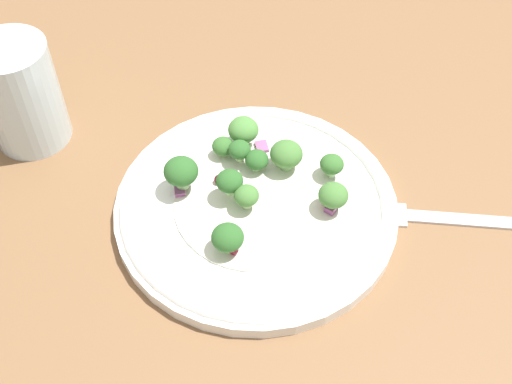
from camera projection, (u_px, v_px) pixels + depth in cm
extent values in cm
cube|color=brown|center=(234.00, 229.00, 56.32)|extent=(180.00, 180.00, 2.00)
cylinder|color=white|center=(256.00, 208.00, 55.77)|extent=(23.86, 23.86, 1.20)
torus|color=white|center=(256.00, 203.00, 55.31)|extent=(22.95, 22.95, 1.00)
cylinder|color=white|center=(256.00, 203.00, 55.23)|extent=(13.84, 13.84, 0.20)
cylinder|color=#9EC684|center=(230.00, 189.00, 54.75)|extent=(0.85, 0.85, 0.85)
ellipsoid|color=#2D6028|center=(230.00, 181.00, 53.97)|extent=(2.27, 2.27, 1.71)
cylinder|color=#ADD18E|center=(223.00, 153.00, 58.53)|extent=(0.73, 0.73, 0.73)
ellipsoid|color=#386B2D|center=(223.00, 146.00, 57.86)|extent=(1.94, 1.94, 1.46)
cylinder|color=#9EC684|center=(247.00, 203.00, 54.31)|extent=(0.78, 0.78, 0.78)
ellipsoid|color=#477A38|center=(246.00, 196.00, 53.59)|extent=(2.08, 2.08, 1.56)
cylinder|color=#9EC684|center=(332.00, 204.00, 54.33)|extent=(0.93, 0.93, 0.93)
ellipsoid|color=#477A38|center=(333.00, 195.00, 53.47)|extent=(2.48, 2.48, 1.86)
cylinder|color=#8EB77A|center=(331.00, 171.00, 56.70)|extent=(0.78, 0.78, 0.78)
ellipsoid|color=#386B2D|center=(332.00, 164.00, 55.99)|extent=(2.07, 2.07, 1.55)
cylinder|color=#8EB77A|center=(183.00, 181.00, 55.56)|extent=(1.09, 1.09, 1.09)
ellipsoid|color=#2D6028|center=(182.00, 170.00, 54.55)|extent=(2.91, 2.91, 2.18)
cylinder|color=#ADD18E|center=(228.00, 246.00, 51.79)|extent=(0.97, 0.97, 0.97)
ellipsoid|color=#2D6028|center=(228.00, 237.00, 50.90)|extent=(2.57, 2.57, 1.93)
cylinder|color=#ADD18E|center=(240.00, 156.00, 57.50)|extent=(0.73, 0.73, 0.73)
ellipsoid|color=#2D6028|center=(240.00, 150.00, 56.82)|extent=(1.96, 1.96, 1.47)
cylinder|color=#ADD18E|center=(257.00, 167.00, 57.32)|extent=(0.77, 0.77, 0.77)
ellipsoid|color=#2D6028|center=(257.00, 160.00, 56.61)|extent=(2.05, 2.05, 1.54)
cylinder|color=#8EB77A|center=(286.00, 164.00, 57.34)|extent=(1.06, 1.06, 1.06)
ellipsoid|color=#477A38|center=(286.00, 154.00, 56.36)|extent=(2.83, 2.83, 2.12)
cylinder|color=#9EC684|center=(244.00, 139.00, 59.17)|extent=(1.03, 1.03, 1.03)
ellipsoid|color=#4C843D|center=(243.00, 130.00, 58.23)|extent=(2.74, 2.74, 2.05)
sphere|color=maroon|center=(327.00, 200.00, 54.22)|extent=(0.91, 0.91, 0.91)
sphere|color=maroon|center=(233.00, 250.00, 51.65)|extent=(0.83, 0.83, 0.83)
sphere|color=#4C0A14|center=(219.00, 179.00, 56.25)|extent=(0.82, 0.82, 0.82)
cube|color=#934C84|center=(180.00, 191.00, 55.69)|extent=(1.35, 1.33, 0.43)
cube|color=#934C84|center=(331.00, 208.00, 54.32)|extent=(1.07, 0.89, 0.58)
cube|color=#A35B93|center=(262.00, 147.00, 59.08)|extent=(1.71, 1.69, 0.40)
cube|color=silver|center=(497.00, 221.00, 55.27)|extent=(7.49, 14.08, 0.50)
cube|color=silver|center=(385.00, 213.00, 55.85)|extent=(3.71, 4.28, 0.50)
cylinder|color=silver|center=(21.00, 94.00, 58.34)|extent=(6.90, 6.90, 10.12)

